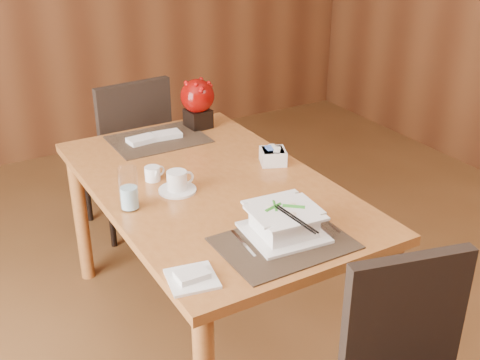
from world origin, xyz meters
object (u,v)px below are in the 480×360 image
coffee_cup (177,183)px  water_glass (129,189)px  sugar_caddy (273,156)px  far_chair (129,148)px  berry_decor (198,100)px  soup_setting (284,222)px  bread_plate (192,279)px  creamer_jug (152,174)px  dining_table (211,203)px

coffee_cup → water_glass: 0.23m
sugar_caddy → far_chair: 1.06m
berry_decor → far_chair: bearing=120.5°
soup_setting → coffee_cup: bearing=114.9°
water_glass → far_chair: bearing=70.5°
bread_plate → far_chair: size_ratio=0.16×
water_glass → berry_decor: (0.62, 0.65, 0.06)m
sugar_caddy → bread_plate: sugar_caddy is taller
coffee_cup → water_glass: size_ratio=0.90×
sugar_caddy → far_chair: far_chair is taller
soup_setting → coffee_cup: 0.53m
berry_decor → far_chair: berry_decor is taller
creamer_jug → far_chair: (0.20, 0.87, -0.25)m
dining_table → water_glass: (-0.37, -0.04, 0.18)m
dining_table → coffee_cup: bearing=179.7°
dining_table → far_chair: (0.00, 1.02, -0.12)m
dining_table → coffee_cup: coffee_cup is taller
bread_plate → coffee_cup: bearing=69.4°
creamer_jug → bread_plate: size_ratio=0.55×
soup_setting → water_glass: bearing=136.2°
far_chair → bread_plate: bearing=72.6°
coffee_cup → bread_plate: size_ratio=1.02×
soup_setting → sugar_caddy: 0.62m
water_glass → bread_plate: water_glass is taller
water_glass → far_chair: 1.17m
dining_table → creamer_jug: 0.28m
coffee_cup → bread_plate: coffee_cup is taller
berry_decor → dining_table: bearing=-112.1°
berry_decor → bread_plate: 1.35m
soup_setting → berry_decor: bearing=84.0°
sugar_caddy → bread_plate: 0.94m
coffee_cup → water_glass: bearing=-168.6°
soup_setting → berry_decor: berry_decor is taller
sugar_caddy → far_chair: size_ratio=0.12×
coffee_cup → berry_decor: size_ratio=0.61×
dining_table → soup_setting: 0.52m
soup_setting → berry_decor: 1.13m
water_glass → berry_decor: berry_decor is taller
dining_table → soup_setting: (0.03, -0.50, 0.15)m
sugar_caddy → berry_decor: (-0.09, 0.57, 0.11)m
dining_table → water_glass: size_ratio=8.81×
soup_setting → far_chair: bearing=96.1°
water_glass → far_chair: far_chair is taller
sugar_caddy → far_chair: (-0.33, 0.98, -0.25)m
berry_decor → water_glass: bearing=-133.5°
water_glass → bread_plate: (0.00, -0.54, -0.08)m
bread_plate → berry_decor: bearing=62.6°
water_glass → creamer_jug: water_glass is taller
coffee_cup → sugar_caddy: size_ratio=1.41×
coffee_cup → far_chair: (0.16, 1.02, -0.26)m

